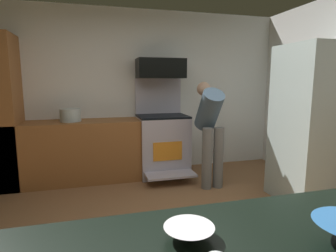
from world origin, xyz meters
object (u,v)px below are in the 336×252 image
at_px(refrigerator, 318,125).
at_px(person_cook, 210,125).
at_px(mixing_bowl_small, 189,233).
at_px(stock_pot, 70,115).
at_px(oven_range, 162,143).
at_px(microwave, 161,68).

relative_size(refrigerator, person_cook, 1.30).
relative_size(mixing_bowl_small, stock_pot, 0.64).
height_order(oven_range, person_cook, oven_range).
bearing_deg(person_cook, microwave, 125.25).
distance_m(refrigerator, person_cook, 1.34).
bearing_deg(stock_pot, person_cook, -19.36).
bearing_deg(mixing_bowl_small, microwave, 78.07).
bearing_deg(refrigerator, stock_pot, 153.82).
distance_m(refrigerator, stock_pot, 3.30).
relative_size(oven_range, stock_pot, 5.16).
height_order(microwave, mixing_bowl_small, microwave).
height_order(microwave, refrigerator, refrigerator).
relative_size(microwave, stock_pot, 2.51).
distance_m(microwave, refrigerator, 2.33).
bearing_deg(mixing_bowl_small, oven_range, 77.74).
bearing_deg(refrigerator, microwave, 136.16).
height_order(refrigerator, mixing_bowl_small, refrigerator).
height_order(oven_range, microwave, microwave).
bearing_deg(person_cook, stock_pot, 160.64).
relative_size(oven_range, microwave, 2.06).
bearing_deg(person_cook, mixing_bowl_small, -115.03).
relative_size(person_cook, stock_pot, 4.97).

